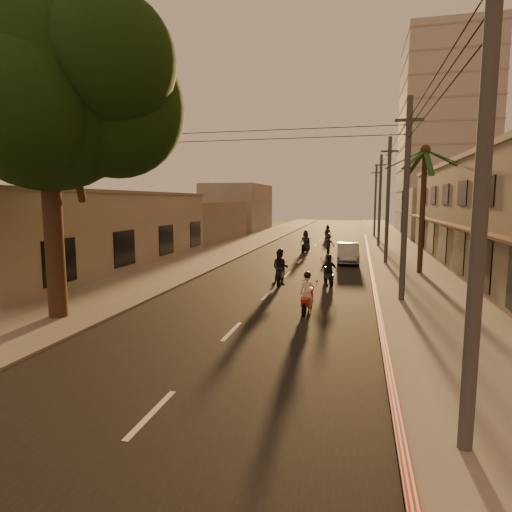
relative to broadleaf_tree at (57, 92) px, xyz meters
The scene contains 20 objects.
ground 10.96m from the broadleaf_tree, 17.97° to the right, with size 160.00×160.00×0.00m, color #383023.
road 20.84m from the broadleaf_tree, 69.68° to the left, with size 10.00×140.00×0.02m, color black.
sidewalk_right 24.26m from the broadleaf_tree, 51.68° to the left, with size 5.00×140.00×0.12m, color slate.
sidewalk_left 19.76m from the broadleaf_tree, 92.85° to the left, with size 5.00×140.00×0.12m, color slate.
curb_stripe 19.30m from the broadleaf_tree, 47.67° to the left, with size 0.20×60.00×0.20m, color red.
left_building 15.15m from the broadleaf_tree, 121.87° to the left, with size 8.20×24.20×5.20m.
distant_tower 58.67m from the broadleaf_tree, 67.22° to the left, with size 12.10×12.10×28.00m.
broadleaf_tree is the anchor object (origin of this frame).
palm_tree 20.18m from the broadleaf_tree, 43.48° to the left, with size 5.00×5.00×8.20m.
utility_poles 22.06m from the broadleaf_tree, 54.34° to the left, with size 1.20×48.26×9.00m.
filler_right 47.87m from the broadleaf_tree, 64.31° to the left, with size 8.00×14.00×6.00m, color #A39E93.
filler_left_near 33.30m from the broadleaf_tree, 103.06° to the left, with size 8.00×14.00×4.40m, color #A39E93.
filler_left_far 50.64m from the broadleaf_tree, 98.43° to the left, with size 8.00×14.00×7.00m, color #A39E93.
scooter_red 12.13m from the broadleaf_tree, 18.37° to the left, with size 0.72×1.77×1.73m.
scooter_mid_a 13.31m from the broadleaf_tree, 51.84° to the left, with size 0.96×2.03×2.00m.
scooter_mid_b 15.11m from the broadleaf_tree, 44.06° to the left, with size 1.18×1.67×1.70m.
scooter_far_a 25.72m from the broadleaf_tree, 75.14° to the left, with size 1.16×1.98×1.97m.
scooter_far_b 26.43m from the broadleaf_tree, 70.82° to the left, with size 1.08×1.73×1.70m.
parked_car 21.95m from the broadleaf_tree, 60.42° to the left, with size 1.72×4.47×1.45m, color #9D9FA5.
scooter_far_c 38.24m from the broadleaf_tree, 78.72° to the left, with size 1.14×1.71×1.75m.
Camera 1 is at (4.21, -11.91, 4.57)m, focal length 30.00 mm.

